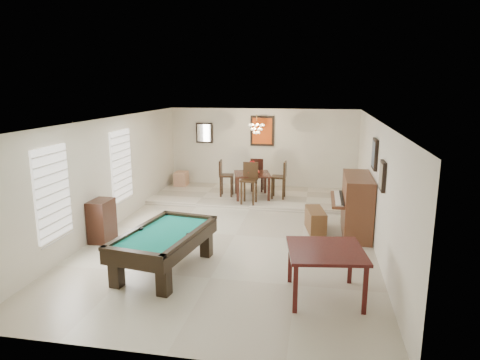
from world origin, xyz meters
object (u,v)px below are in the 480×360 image
(flower_vase, at_px, (252,165))
(dining_chair_south, at_px, (249,184))
(corner_bench, at_px, (181,179))
(dining_chair_north, at_px, (257,174))
(upright_piano, at_px, (349,205))
(chandelier, at_px, (257,125))
(piano_bench, at_px, (315,220))
(apothecary_chest, at_px, (102,221))
(dining_chair_east, at_px, (279,180))
(square_table, at_px, (325,273))
(dining_table, at_px, (252,183))
(dining_chair_west, at_px, (227,178))
(pool_table, at_px, (165,251))

(flower_vase, xyz_separation_m, dining_chair_south, (0.02, -0.69, -0.40))
(corner_bench, bearing_deg, dining_chair_north, -6.36)
(flower_vase, distance_m, dining_chair_south, 0.79)
(upright_piano, xyz_separation_m, chandelier, (-2.52, 2.61, 1.52))
(upright_piano, xyz_separation_m, dining_chair_north, (-2.56, 3.15, -0.04))
(flower_vase, relative_size, chandelier, 0.43)
(piano_bench, distance_m, dining_chair_north, 3.62)
(upright_piano, bearing_deg, dining_chair_south, 147.09)
(piano_bench, xyz_separation_m, dining_chair_south, (-1.84, 1.64, 0.43))
(apothecary_chest, bearing_deg, flower_vase, 54.74)
(dining_chair_east, bearing_deg, square_table, 15.60)
(square_table, distance_m, dining_chair_north, 6.61)
(flower_vase, height_order, dining_chair_north, flower_vase)
(dining_chair_north, height_order, chandelier, chandelier)
(upright_piano, relative_size, corner_bench, 3.31)
(square_table, distance_m, corner_bench, 8.00)
(square_table, bearing_deg, apothecary_chest, 160.38)
(chandelier, bearing_deg, dining_table, -107.19)
(square_table, relative_size, dining_chair_south, 1.04)
(dining_chair_east, bearing_deg, piano_bench, 27.35)
(dining_chair_south, xyz_separation_m, chandelier, (0.06, 0.94, 1.52))
(flower_vase, height_order, dining_chair_south, dining_chair_south)
(piano_bench, height_order, dining_chair_north, dining_chair_north)
(piano_bench, distance_m, dining_chair_east, 2.65)
(apothecary_chest, distance_m, flower_vase, 4.72)
(square_table, bearing_deg, piano_bench, 93.36)
(upright_piano, relative_size, dining_chair_west, 1.54)
(dining_chair_west, relative_size, chandelier, 1.77)
(square_table, height_order, corner_bench, square_table)
(square_table, bearing_deg, dining_chair_north, 107.64)
(flower_vase, bearing_deg, corner_bench, 156.88)
(dining_chair_east, bearing_deg, dining_chair_west, -86.08)
(dining_table, relative_size, dining_chair_east, 0.94)
(upright_piano, relative_size, piano_bench, 1.75)
(dining_chair_north, relative_size, dining_chair_east, 0.96)
(square_table, xyz_separation_m, apothecary_chest, (-4.74, 1.69, 0.05))
(dining_chair_east, bearing_deg, upright_piano, 39.98)
(square_table, distance_m, dining_chair_west, 6.20)
(flower_vase, xyz_separation_m, dining_chair_north, (0.04, 0.79, -0.44))
(dining_chair_south, bearing_deg, dining_chair_north, 94.06)
(dining_chair_west, bearing_deg, dining_chair_south, -137.35)
(upright_piano, bearing_deg, square_table, -100.07)
(piano_bench, distance_m, apothecary_chest, 4.80)
(apothecary_chest, height_order, corner_bench, apothecary_chest)
(square_table, distance_m, chandelier, 6.35)
(piano_bench, relative_size, flower_vase, 3.59)
(pool_table, relative_size, dining_table, 2.15)
(pool_table, xyz_separation_m, dining_chair_east, (1.58, 5.06, 0.30))
(pool_table, distance_m, piano_bench, 3.79)
(pool_table, relative_size, upright_piano, 1.33)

